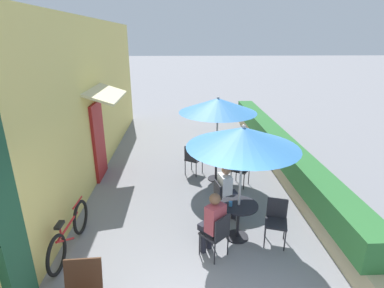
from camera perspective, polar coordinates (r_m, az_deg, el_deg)
The scene contains 15 objects.
cafe_facade_wall at distance 8.73m, azimuth -18.30°, elevation 7.93°, with size 0.98×11.31×4.20m.
planter_hedge at distance 9.32m, azimuth 16.02°, elevation -1.07°, with size 0.60×10.31×1.01m.
patio_table_near at distance 5.96m, azimuth 8.81°, elevation -13.11°, with size 0.73×0.73×0.74m.
patio_umbrella_near at distance 5.29m, azimuth 9.70°, elevation 1.26°, with size 2.01×2.01×2.31m.
cafe_chair_near_left at distance 6.50m, azimuth 5.70°, elevation -10.03°, with size 0.48×0.48×0.87m.
seated_patron_near_left at distance 6.45m, azimuth 6.69°, elevation -8.57°, with size 0.46×0.40×1.25m.
cafe_chair_near_right at distance 5.46m, azimuth 4.85°, elevation -16.42°, with size 0.57×0.57×0.87m.
seated_patron_near_right at distance 5.42m, azimuth 3.98°, elevation -14.49°, with size 0.51×0.51×1.25m.
cafe_chair_near_back at distance 6.02m, azimuth 15.77°, elevation -13.39°, with size 0.50×0.50×0.87m.
coffee_cup_near at distance 5.76m, azimuth 7.35°, elevation -11.22°, with size 0.07×0.07×0.09m.
patio_table_mid at distance 8.19m, azimuth 4.63°, elevation -3.38°, with size 0.73×0.73×0.74m.
patio_umbrella_mid at distance 7.71m, azimuth 4.95°, elevation 7.35°, with size 2.01×2.01×2.31m.
cafe_chair_mid_left at distance 8.43m, azimuth 0.09°, elevation -2.64°, with size 0.55×0.55×0.87m.
cafe_chair_mid_right at distance 8.00m, azimuth 9.43°, elevation -4.20°, with size 0.55×0.55×0.87m.
bicycle_leaning at distance 6.11m, azimuth -22.30°, elevation -15.52°, with size 0.15×1.78×0.77m.
Camera 1 is at (-0.15, -2.70, 3.74)m, focal length 28.00 mm.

